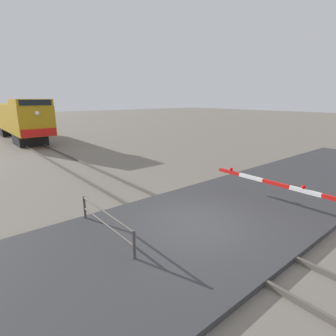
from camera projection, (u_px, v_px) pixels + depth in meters
name	position (u px, v px, depth m)	size (l,w,h in m)	color
ground_plane	(195.00, 229.00, 8.65)	(160.00, 160.00, 0.00)	slate
rail_track_left	(179.00, 234.00, 8.18)	(0.08, 80.00, 0.15)	#59544C
rail_track_right	(210.00, 220.00, 9.07)	(0.08, 80.00, 0.15)	#59544C
road_surface	(196.00, 227.00, 8.63)	(36.00, 5.88, 0.16)	#38383A
locomotive	(18.00, 119.00, 26.78)	(2.80, 15.46, 4.05)	black
crossing_gate	(335.00, 207.00, 8.47)	(0.36, 6.10, 1.23)	silver
guard_railing	(106.00, 221.00, 7.80)	(0.08, 3.16, 0.95)	#4C4742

